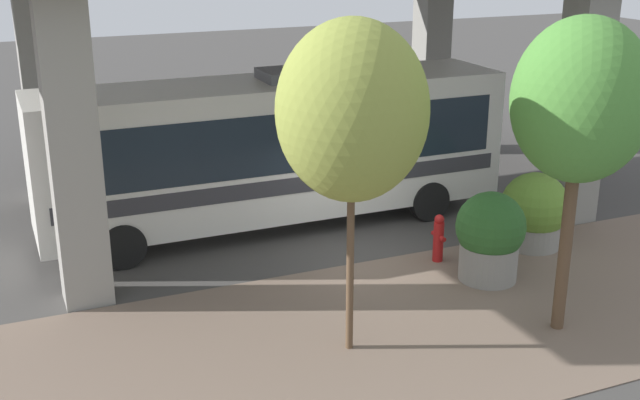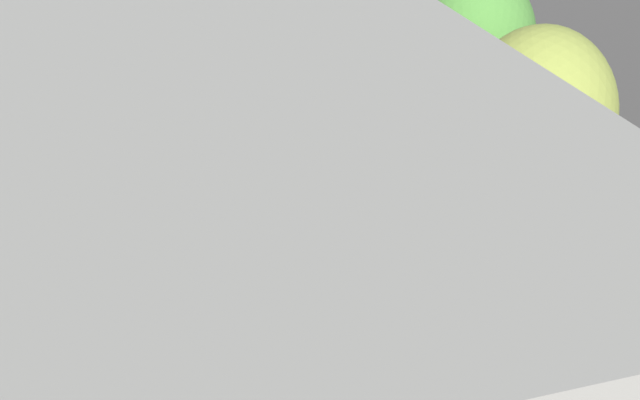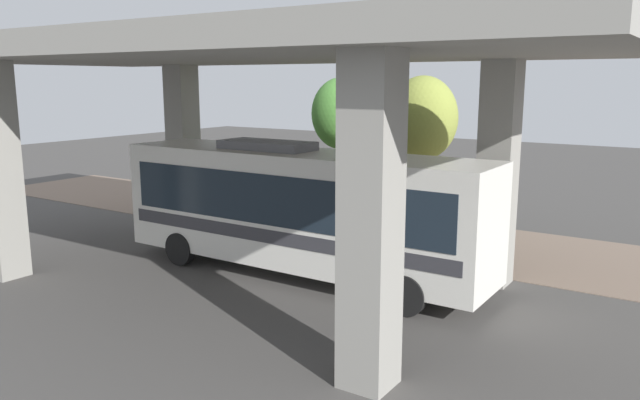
{
  "view_description": "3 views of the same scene",
  "coord_description": "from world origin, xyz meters",
  "views": [
    {
      "loc": [
        -14.34,
        7.25,
        6.95
      ],
      "look_at": [
        0.88,
        0.76,
        1.25
      ],
      "focal_mm": 45.0,
      "sensor_mm": 36.0,
      "label": 1
    },
    {
      "loc": [
        3.34,
        12.22,
        9.19
      ],
      "look_at": [
        -0.4,
        -0.53,
        1.8
      ],
      "focal_mm": 45.0,
      "sensor_mm": 36.0,
      "label": 2
    },
    {
      "loc": [
        16.84,
        10.95,
        5.5
      ],
      "look_at": [
        1.22,
        0.65,
        1.89
      ],
      "focal_mm": 35.0,
      "sensor_mm": 36.0,
      "label": 3
    }
  ],
  "objects": [
    {
      "name": "street_tree_near",
      "position": [
        -3.24,
        1.97,
        4.19
      ],
      "size": [
        2.43,
        2.43,
        5.65
      ],
      "color": "brown",
      "rests_on": "ground"
    },
    {
      "name": "street_tree_far",
      "position": [
        -4.05,
        -1.83,
        4.18
      ],
      "size": [
        2.32,
        2.32,
        5.6
      ],
      "color": "brown",
      "rests_on": "ground"
    },
    {
      "name": "planter_middle",
      "position": [
        -0.65,
        -3.82,
        0.84
      ],
      "size": [
        1.51,
        1.51,
        1.74
      ],
      "color": "gray",
      "rests_on": "ground"
    },
    {
      "name": "planter_front",
      "position": [
        -1.78,
        -1.87,
        0.96
      ],
      "size": [
        1.42,
        1.42,
        1.89
      ],
      "color": "gray",
      "rests_on": "ground"
    },
    {
      "name": "sidewalk_strip",
      "position": [
        -3.0,
        0.0,
        0.01
      ],
      "size": [
        6.0,
        40.0,
        0.02
      ],
      "color": "#7A6656",
      "rests_on": "ground"
    },
    {
      "name": "fire_hydrant",
      "position": [
        -0.56,
        -1.41,
        0.55
      ],
      "size": [
        0.47,
        0.22,
        1.08
      ],
      "color": "#B21919",
      "rests_on": "ground"
    },
    {
      "name": "overpass",
      "position": [
        4.0,
        0.0,
        5.83
      ],
      "size": [
        9.4,
        19.71,
        6.62
      ],
      "color": "gray",
      "rests_on": "ground"
    },
    {
      "name": "ground_plane",
      "position": [
        0.0,
        0.0,
        0.0
      ],
      "size": [
        80.0,
        80.0,
        0.0
      ],
      "primitive_type": "plane",
      "color": "#474442",
      "rests_on": "ground"
    },
    {
      "name": "bus",
      "position": [
        2.89,
        1.05,
        2.05
      ],
      "size": [
        2.52,
        11.09,
        3.79
      ],
      "color": "silver",
      "rests_on": "ground"
    }
  ]
}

